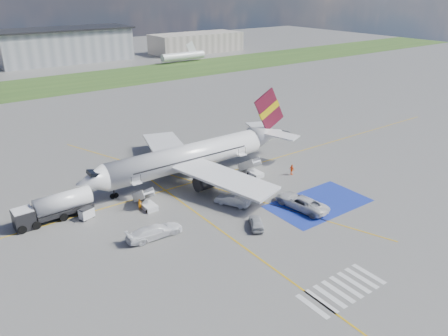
{
  "coord_description": "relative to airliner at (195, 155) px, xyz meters",
  "views": [
    {
      "loc": [
        -31.79,
        -39.42,
        27.78
      ],
      "look_at": [
        2.01,
        7.05,
        3.5
      ],
      "focal_mm": 35.0,
      "sensor_mm": 36.0,
      "label": 1
    }
  ],
  "objects": [
    {
      "name": "fuel_tanker",
      "position": [
        -21.94,
        -1.08,
        -2.01
      ],
      "size": [
        9.75,
        2.99,
        3.3
      ],
      "rotation": [
        0.0,
        0.0,
        0.03
      ],
      "color": "black",
      "rests_on": "ground"
    },
    {
      "name": "grass_strip",
      "position": [
        -1.51,
        81.0,
        -3.39
      ],
      "size": [
        400.0,
        30.0,
        0.01
      ],
      "primitive_type": "cube",
      "color": "#2D4C1E",
      "rests_on": "ground"
    },
    {
      "name": "taxiway_line_diag",
      "position": [
        -1.51,
        -2.0,
        -3.39
      ],
      "size": [
        20.71,
        56.45,
        0.01
      ],
      "primitive_type": "cube",
      "rotation": [
        0.0,
        0.0,
        0.35
      ],
      "color": "gold",
      "rests_on": "ground"
    },
    {
      "name": "crosswalk",
      "position": [
        -3.31,
        -32.0,
        -3.39
      ],
      "size": [
        9.0,
        4.0,
        0.01
      ],
      "color": "silver",
      "rests_on": "ground"
    },
    {
      "name": "taxiway_line_cross",
      "position": [
        -6.51,
        -24.0,
        -3.39
      ],
      "size": [
        0.2,
        60.0,
        0.01
      ],
      "primitive_type": "cube",
      "color": "gold",
      "rests_on": "ground"
    },
    {
      "name": "van_white_b",
      "position": [
        -13.68,
        -12.49,
        -2.38
      ],
      "size": [
        5.29,
        2.38,
        2.03
      ],
      "primitive_type": "imported",
      "rotation": [
        0.0,
        0.0,
        1.52
      ],
      "color": "white",
      "rests_on": "ground"
    },
    {
      "name": "car_silver_b",
      "position": [
        -1.25,
        -11.35,
        -2.59
      ],
      "size": [
        3.83,
        5.07,
        1.6
      ],
      "primitive_type": "imported",
      "rotation": [
        0.0,
        0.0,
        3.65
      ],
      "color": "silver",
      "rests_on": "ground"
    },
    {
      "name": "belt_loader",
      "position": [
        22.86,
        6.43,
        -2.99
      ],
      "size": [
        5.56,
        3.68,
        1.63
      ],
      "rotation": [
        0.0,
        0.0,
        -0.42
      ],
      "color": "silver",
      "rests_on": "ground"
    },
    {
      "name": "airstairs_aft",
      "position": [
        7.49,
        -5.3,
        -2.77
      ],
      "size": [
        1.9,
        5.2,
        3.6
      ],
      "color": "silver",
      "rests_on": "ground"
    },
    {
      "name": "crew_aft",
      "position": [
        12.42,
        -8.71,
        -2.54
      ],
      "size": [
        0.44,
        1.01,
        1.71
      ],
      "primitive_type": "imported",
      "rotation": [
        0.0,
        0.0,
        1.59
      ],
      "color": "#FF5E0D",
      "rests_on": "ground"
    },
    {
      "name": "airstairs_fwd",
      "position": [
        -11.01,
        -5.3,
        -2.77
      ],
      "size": [
        1.9,
        5.2,
        3.6
      ],
      "color": "silver",
      "rests_on": "ground"
    },
    {
      "name": "crew_fwd",
      "position": [
        -12.07,
        -5.25,
        -2.62
      ],
      "size": [
        0.6,
        0.44,
        1.54
      ],
      "primitive_type": "imported",
      "rotation": [
        0.0,
        0.0,
        0.12
      ],
      "color": "orange",
      "rests_on": "ground"
    },
    {
      "name": "car_silver_a",
      "position": [
        -2.49,
        -17.84,
        -2.73
      ],
      "size": [
        3.39,
        4.16,
        1.33
      ],
      "primitive_type": "imported",
      "rotation": [
        0.0,
        0.0,
        2.59
      ],
      "color": "#B5B7BD",
      "rests_on": "ground"
    },
    {
      "name": "taxiway_line_main",
      "position": [
        -1.51,
        -2.0,
        -3.39
      ],
      "size": [
        120.0,
        0.2,
        0.01
      ],
      "primitive_type": "cube",
      "color": "gold",
      "rests_on": "ground"
    },
    {
      "name": "crew_nose",
      "position": [
        -18.43,
        0.43,
        -2.49
      ],
      "size": [
        1.1,
        1.1,
        1.8
      ],
      "primitive_type": "imported",
      "rotation": [
        0.0,
        0.0,
        -0.79
      ],
      "color": "orange",
      "rests_on": "ground"
    },
    {
      "name": "van_white_a",
      "position": [
        5.62,
        -17.43,
        -2.27
      ],
      "size": [
        3.44,
        6.25,
        2.24
      ],
      "primitive_type": "imported",
      "rotation": [
        0.0,
        0.0,
        3.26
      ],
      "color": "silver",
      "rests_on": "ground"
    },
    {
      "name": "terminal_centre",
      "position": [
        18.49,
        121.0,
        2.61
      ],
      "size": [
        48.0,
        18.0,
        12.0
      ],
      "primitive_type": "cube",
      "color": "gray",
      "rests_on": "ground"
    },
    {
      "name": "airliner",
      "position": [
        0.0,
        0.0,
        0.0
      ],
      "size": [
        36.81,
        32.95,
        11.92
      ],
      "color": "silver",
      "rests_on": "ground"
    },
    {
      "name": "staging_box",
      "position": [
        8.49,
        -18.0,
        -3.39
      ],
      "size": [
        14.0,
        8.0,
        0.01
      ],
      "primitive_type": "cube",
      "color": "#192D9A",
      "rests_on": "ground"
    },
    {
      "name": "ground",
      "position": [
        -1.51,
        -14.0,
        -3.39
      ],
      "size": [
        400.0,
        400.0,
        0.0
      ],
      "primitive_type": "plane",
      "color": "#60605E",
      "rests_on": "ground"
    },
    {
      "name": "gpu_cart",
      "position": [
        -18.64,
        -3.36,
        -2.73
      ],
      "size": [
        2.01,
        1.58,
        1.47
      ],
      "rotation": [
        0.0,
        0.0,
        0.29
      ],
      "color": "silver",
      "rests_on": "ground"
    },
    {
      "name": "terminal_east",
      "position": [
        73.49,
        114.0,
        0.61
      ],
      "size": [
        40.0,
        16.0,
        8.0
      ],
      "primitive_type": "cube",
      "color": "gray",
      "rests_on": "ground"
    }
  ]
}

